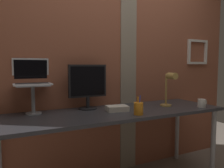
{
  "coord_description": "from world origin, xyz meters",
  "views": [
    {
      "loc": [
        -1.06,
        -1.79,
        1.19
      ],
      "look_at": [
        -0.13,
        0.1,
        1.02
      ],
      "focal_mm": 34.45,
      "sensor_mm": 36.0,
      "label": 1
    }
  ],
  "objects_px": {
    "pen_cup": "(139,108)",
    "coffee_mug": "(202,103)",
    "laptop": "(32,77)",
    "monitor": "(88,83)",
    "desk_lamp": "(169,86)"
  },
  "relations": [
    {
      "from": "desk_lamp",
      "to": "monitor",
      "type": "bearing_deg",
      "value": 161.96
    },
    {
      "from": "pen_cup",
      "to": "coffee_mug",
      "type": "distance_m",
      "value": 0.78
    },
    {
      "from": "laptop",
      "to": "pen_cup",
      "type": "height_order",
      "value": "laptop"
    },
    {
      "from": "desk_lamp",
      "to": "pen_cup",
      "type": "distance_m",
      "value": 0.55
    },
    {
      "from": "laptop",
      "to": "coffee_mug",
      "type": "xyz_separation_m",
      "value": [
        1.6,
        -0.5,
        -0.29
      ]
    },
    {
      "from": "coffee_mug",
      "to": "desk_lamp",
      "type": "bearing_deg",
      "value": 148.06
    },
    {
      "from": "monitor",
      "to": "laptop",
      "type": "xyz_separation_m",
      "value": [
        -0.51,
        0.06,
        0.07
      ]
    },
    {
      "from": "desk_lamp",
      "to": "pen_cup",
      "type": "xyz_separation_m",
      "value": [
        -0.49,
        -0.18,
        -0.17
      ]
    },
    {
      "from": "monitor",
      "to": "laptop",
      "type": "relative_size",
      "value": 1.39
    },
    {
      "from": "coffee_mug",
      "to": "monitor",
      "type": "bearing_deg",
      "value": 158.05
    },
    {
      "from": "laptop",
      "to": "desk_lamp",
      "type": "relative_size",
      "value": 0.88
    },
    {
      "from": "monitor",
      "to": "desk_lamp",
      "type": "relative_size",
      "value": 1.23
    },
    {
      "from": "pen_cup",
      "to": "coffee_mug",
      "type": "bearing_deg",
      "value": 0.0
    },
    {
      "from": "monitor",
      "to": "laptop",
      "type": "height_order",
      "value": "laptop"
    },
    {
      "from": "laptop",
      "to": "monitor",
      "type": "bearing_deg",
      "value": -7.14
    }
  ]
}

